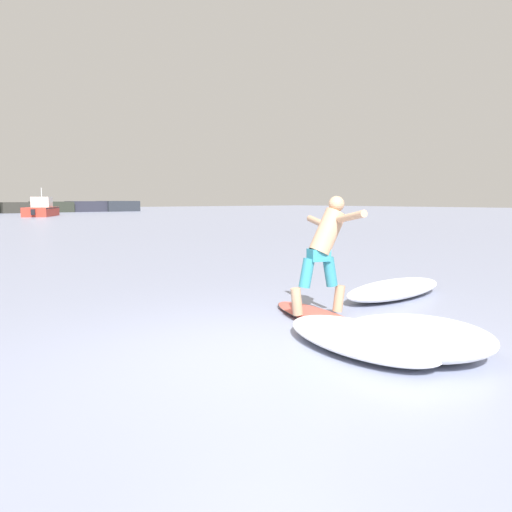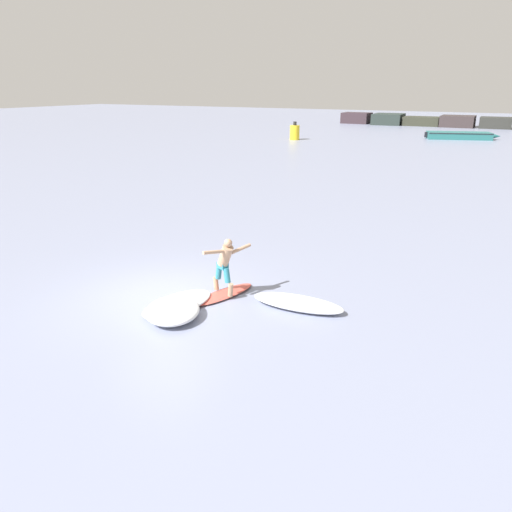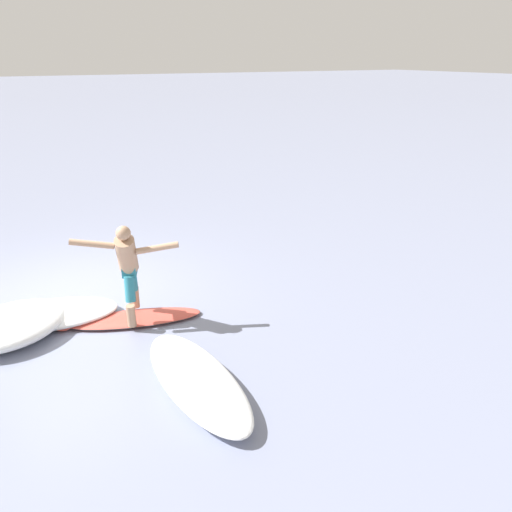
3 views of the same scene
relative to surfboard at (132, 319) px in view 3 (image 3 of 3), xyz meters
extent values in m
plane|color=gray|center=(-1.43, -0.66, -0.04)|extent=(200.00, 200.00, 0.00)
ellipsoid|color=#D45043|center=(0.01, 0.04, 0.00)|extent=(1.11, 2.10, 0.08)
ellipsoid|color=#D45043|center=(-0.27, -0.95, 0.00)|extent=(0.38, 0.36, 0.07)
ellipsoid|color=#2D2D33|center=(0.01, 0.04, 0.00)|extent=(1.13, 2.11, 0.04)
cone|color=black|center=(0.24, 0.83, -0.10)|extent=(0.06, 0.06, 0.14)
cone|color=black|center=(0.04, 0.74, -0.10)|extent=(0.06, 0.06, 0.14)
cone|color=black|center=(0.35, 0.65, -0.10)|extent=(0.06, 0.06, 0.14)
cylinder|color=tan|center=(0.30, -0.07, 0.22)|extent=(0.21, 0.18, 0.36)
cylinder|color=teal|center=(0.17, -0.02, 0.58)|extent=(0.25, 0.22, 0.40)
cylinder|color=tan|center=(-0.28, 0.14, 0.22)|extent=(0.21, 0.18, 0.36)
cylinder|color=teal|center=(-0.15, 0.10, 0.58)|extent=(0.25, 0.22, 0.40)
cube|color=teal|center=(0.01, 0.04, 0.81)|extent=(0.31, 0.28, 0.16)
cylinder|color=tan|center=(0.13, -0.01, 1.11)|extent=(0.57, 0.44, 0.64)
sphere|color=tan|center=(0.24, -0.05, 1.47)|extent=(0.21, 0.21, 0.21)
cylinder|color=tan|center=(0.36, 0.38, 1.22)|extent=(0.33, 0.60, 0.20)
cylinder|color=tan|center=(0.05, -0.45, 1.32)|extent=(0.30, 0.60, 0.19)
ellipsoid|color=white|center=(-0.37, -1.64, 0.15)|extent=(1.89, 1.99, 0.37)
ellipsoid|color=white|center=(2.04, 0.25, 0.10)|extent=(2.38, 0.93, 0.27)
ellipsoid|color=white|center=(-0.60, -1.13, 0.07)|extent=(1.40, 2.22, 0.22)
camera|label=1|loc=(-4.76, -4.37, 1.52)|focal=35.00mm
camera|label=2|loc=(6.40, -10.21, 5.22)|focal=35.00mm
camera|label=3|loc=(6.82, -1.50, 3.76)|focal=35.00mm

